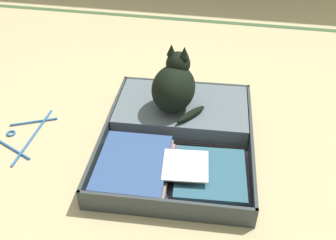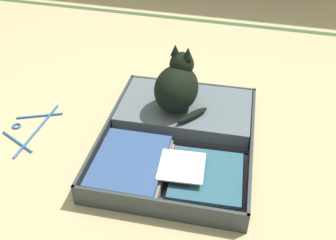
# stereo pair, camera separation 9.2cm
# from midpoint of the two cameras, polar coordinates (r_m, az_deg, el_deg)

# --- Properties ---
(ground_plane) EXTENTS (10.00, 10.00, 0.00)m
(ground_plane) POSITION_cam_midpoint_polar(r_m,az_deg,el_deg) (1.64, -2.89, -4.58)
(ground_plane) COLOR tan
(tatami_border) EXTENTS (4.80, 0.05, 0.00)m
(tatami_border) POSITION_cam_midpoint_polar(r_m,az_deg,el_deg) (2.80, 3.63, 14.63)
(tatami_border) COLOR #35502E
(tatami_border) RESTS_ON ground_plane
(open_suitcase) EXTENTS (0.67, 0.81, 0.09)m
(open_suitcase) POSITION_cam_midpoint_polar(r_m,az_deg,el_deg) (1.66, -0.34, -1.97)
(open_suitcase) COLOR #30383A
(open_suitcase) RESTS_ON ground_plane
(black_cat) EXTENTS (0.26, 0.26, 0.29)m
(black_cat) POSITION_cam_midpoint_polar(r_m,az_deg,el_deg) (1.66, -0.55, 5.08)
(black_cat) COLOR black
(black_cat) RESTS_ON open_suitcase
(clothes_hanger) EXTENTS (0.20, 0.39, 0.01)m
(clothes_hanger) POSITION_cam_midpoint_polar(r_m,az_deg,el_deg) (1.84, -21.90, -2.16)
(clothes_hanger) COLOR #275892
(clothes_hanger) RESTS_ON ground_plane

